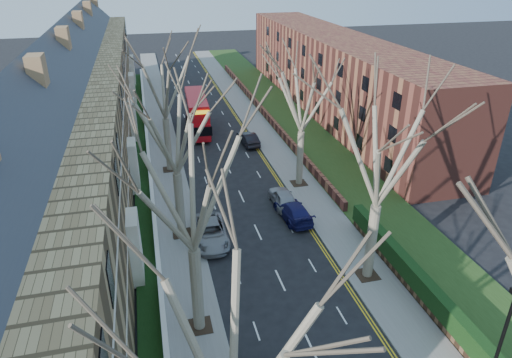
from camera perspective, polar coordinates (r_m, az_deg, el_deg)
pavement_left at (r=56.19m, az=-11.82°, el=5.68°), size 3.00×102.00×0.12m
pavement_right at (r=57.73m, az=0.19°, el=6.79°), size 3.00×102.00×0.12m
terrace_left at (r=47.29m, az=-21.20°, el=7.61°), size 9.70×78.00×13.60m
flats_right at (r=63.59m, az=9.62°, el=12.87°), size 13.97×54.00×10.00m
wall_hedge_right at (r=28.27m, az=23.29°, el=-16.04°), size 0.70×24.00×1.80m
front_wall_left at (r=48.51m, az=-13.28°, el=2.93°), size 0.30×78.00×1.00m
grass_verge_right at (r=58.90m, az=4.48°, el=7.20°), size 6.00×102.00×0.06m
tree_left_near at (r=14.25m, az=-3.50°, el=-19.56°), size 9.80×9.80×13.73m
tree_left_mid at (r=22.08m, az=-8.40°, el=0.15°), size 10.50×10.50×14.71m
tree_left_far at (r=31.48m, az=-10.39°, el=7.37°), size 10.15×10.15×14.22m
tree_left_dist at (r=42.95m, az=-11.73°, el=12.69°), size 10.50×10.50×14.71m
tree_right_mid at (r=27.15m, az=15.77°, el=4.47°), size 10.50×10.50×14.71m
tree_right_far at (r=39.39m, az=5.94°, el=11.42°), size 10.15×10.15×14.22m
double_decker_bus at (r=55.70m, az=-7.37°, el=8.03°), size 2.96×10.12×4.22m
car_left_far at (r=34.11m, az=-5.71°, el=-6.66°), size 2.65×5.42×1.48m
car_right_near at (r=36.89m, az=4.67°, el=-3.95°), size 2.36×5.01×1.41m
car_right_mid at (r=38.63m, az=3.42°, el=-2.37°), size 1.81×4.38×1.49m
car_right_far at (r=51.35m, az=-0.99°, el=5.05°), size 1.94×4.39×1.40m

